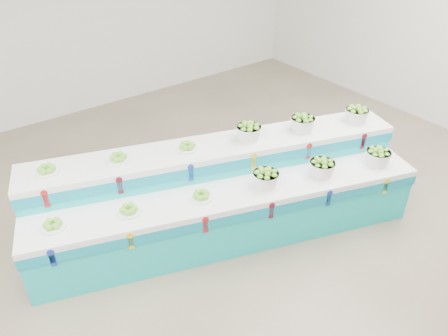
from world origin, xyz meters
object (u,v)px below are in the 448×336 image
(plate_upper_mid, at_px, (118,157))
(basket_lower_left, at_px, (266,178))
(display_stand, at_px, (224,193))
(basket_upper_right, at_px, (356,114))

(plate_upper_mid, bearing_deg, basket_lower_left, -38.70)
(display_stand, bearing_deg, plate_upper_mid, 166.13)
(basket_lower_left, height_order, plate_upper_mid, plate_upper_mid)
(basket_lower_left, bearing_deg, basket_upper_right, 2.21)
(display_stand, height_order, basket_upper_right, basket_upper_right)
(basket_lower_left, xyz_separation_m, basket_upper_right, (1.56, 0.06, 0.30))
(basket_lower_left, bearing_deg, display_stand, 126.37)
(display_stand, relative_size, basket_upper_right, 15.03)
(display_stand, bearing_deg, basket_upper_right, 8.52)
(display_stand, distance_m, plate_upper_mid, 1.28)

